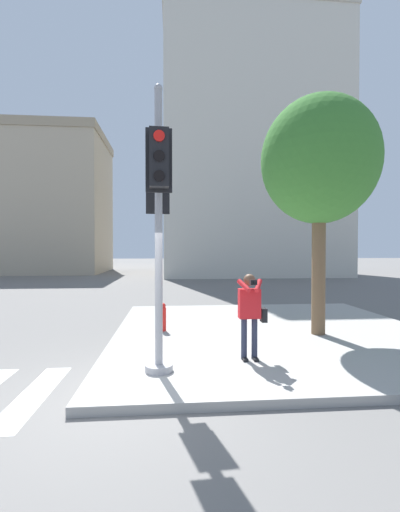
{
  "coord_description": "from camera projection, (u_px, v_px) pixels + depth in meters",
  "views": [
    {
      "loc": [
        0.88,
        -5.06,
        2.22
      ],
      "look_at": [
        1.43,
        1.37,
        2.09
      ],
      "focal_mm": 24.0,
      "sensor_mm": 36.0,
      "label": 1
    }
  ],
  "objects": [
    {
      "name": "ground_plane",
      "position": [
        111.0,
        400.0,
        5.01
      ],
      "size": [
        160.0,
        160.0,
        0.0
      ],
      "primitive_type": "plane",
      "color": "slate"
    },
    {
      "name": "fire_hydrant",
      "position": [
        163.0,
        317.0,
        8.68
      ],
      "size": [
        0.16,
        0.22,
        0.71
      ],
      "color": "red",
      "rests_on": "sidewalk_corner"
    },
    {
      "name": "street_tree",
      "position": [
        319.0,
        162.0,
        8.3
      ],
      "size": [
        2.8,
        2.8,
        5.79
      ],
      "color": "brown",
      "rests_on": "sidewalk_corner"
    },
    {
      "name": "traffic_signal_pole",
      "position": [
        158.0,
        209.0,
        5.76
      ],
      "size": [
        0.48,
        1.24,
        4.84
      ],
      "color": "#939399",
      "rests_on": "sidewalk_corner"
    },
    {
      "name": "person_photographer",
      "position": [
        250.0,
        308.0,
        6.42
      ],
      "size": [
        0.58,
        0.54,
        1.61
      ],
      "color": "black",
      "rests_on": "sidewalk_corner"
    },
    {
      "name": "building_left",
      "position": [
        25.0,
        203.0,
        32.96
      ],
      "size": [
        15.32,
        9.55,
        13.34
      ],
      "color": "tan",
      "rests_on": "ground_plane"
    },
    {
      "name": "sidewalk_corner",
      "position": [
        273.0,
        333.0,
        8.8
      ],
      "size": [
        8.0,
        8.0,
        0.15
      ],
      "color": "#9E9B96",
      "rests_on": "ground_plane"
    },
    {
      "name": "building_right",
      "position": [
        246.0,
        155.0,
        31.76
      ],
      "size": [
        15.24,
        12.2,
        21.97
      ],
      "color": "beige",
      "rests_on": "ground_plane"
    }
  ]
}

